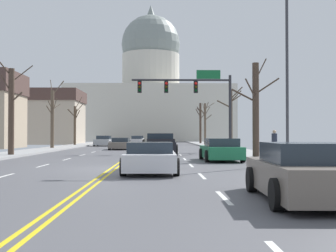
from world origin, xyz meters
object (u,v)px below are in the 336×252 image
at_px(signal_gantry, 194,93).
at_px(sedan_oncoming_03, 139,139).
at_px(sedan_oncoming_01, 104,141).
at_px(sedan_oncoming_02, 137,140).
at_px(street_lamp_right, 281,54).
at_px(sedan_oncoming_00, 121,144).
at_px(pickup_truck_near_00, 160,145).
at_px(sedan_near_03, 305,173).
at_px(sedan_near_01, 221,150).
at_px(pedestrian_00, 274,142).
at_px(sedan_near_02, 150,158).

height_order(signal_gantry, sedan_oncoming_03, signal_gantry).
bearing_deg(sedan_oncoming_03, signal_gantry, -81.55).
bearing_deg(sedan_oncoming_01, sedan_oncoming_02, 74.19).
distance_m(street_lamp_right, sedan_oncoming_00, 24.14).
relative_size(pickup_truck_near_00, sedan_oncoming_01, 1.16).
distance_m(sedan_oncoming_00, sedan_oncoming_03, 34.83).
height_order(street_lamp_right, sedan_oncoming_01, street_lamp_right).
bearing_deg(sedan_near_03, sedan_oncoming_00, 102.21).
distance_m(signal_gantry, sedan_near_01, 10.85).
bearing_deg(sedan_oncoming_02, street_lamp_right, -78.53).
height_order(sedan_near_01, pedestrian_00, pedestrian_00).
xyz_separation_m(sedan_near_01, sedan_oncoming_02, (-7.01, 43.45, -0.01)).
height_order(street_lamp_right, sedan_oncoming_03, street_lamp_right).
relative_size(signal_gantry, sedan_oncoming_01, 1.70).
relative_size(sedan_near_01, sedan_oncoming_02, 1.01).
xyz_separation_m(signal_gantry, sedan_near_01, (0.71, -9.98, -4.18)).
bearing_deg(sedan_near_01, sedan_oncoming_01, 108.87).
xyz_separation_m(sedan_oncoming_00, sedan_oncoming_02, (0.25, 25.14, 0.04)).
bearing_deg(sedan_oncoming_03, pedestrian_00, -77.97).
relative_size(sedan_oncoming_00, sedan_oncoming_03, 1.03).
height_order(street_lamp_right, sedan_oncoming_00, street_lamp_right).
xyz_separation_m(street_lamp_right, sedan_near_03, (-2.65, -11.15, -4.75)).
relative_size(signal_gantry, pickup_truck_near_00, 1.47).
bearing_deg(sedan_near_03, pickup_truck_near_00, 98.63).
height_order(sedan_near_03, sedan_oncoming_00, sedan_near_03).
bearing_deg(sedan_oncoming_00, sedan_near_01, -68.37).
xyz_separation_m(sedan_near_01, sedan_oncoming_03, (-7.12, 53.14, -0.01)).
relative_size(pickup_truck_near_00, sedan_oncoming_03, 1.20).
bearing_deg(street_lamp_right, sedan_oncoming_03, 99.65).
relative_size(street_lamp_right, sedan_oncoming_03, 1.98).
height_order(street_lamp_right, sedan_near_03, street_lamp_right).
bearing_deg(sedan_near_01, pickup_truck_near_00, 116.58).
height_order(street_lamp_right, sedan_near_01, street_lamp_right).
xyz_separation_m(signal_gantry, sedan_oncoming_00, (-6.55, 8.33, -4.24)).
distance_m(sedan_near_03, sedan_oncoming_02, 58.25).
height_order(signal_gantry, pedestrian_00, signal_gantry).
relative_size(sedan_near_02, sedan_oncoming_02, 1.05).
bearing_deg(sedan_near_03, signal_gantry, 91.25).
height_order(sedan_near_03, pedestrian_00, pedestrian_00).
relative_size(street_lamp_right, sedan_oncoming_01, 1.91).
height_order(signal_gantry, sedan_near_01, signal_gantry).
bearing_deg(sedan_near_01, sedan_oncoming_02, 99.17).
distance_m(signal_gantry, pedestrian_00, 9.44).
xyz_separation_m(sedan_near_01, sedan_oncoming_01, (-10.57, 30.91, 0.02)).
bearing_deg(signal_gantry, sedan_oncoming_02, 100.67).
bearing_deg(sedan_near_03, sedan_oncoming_01, 102.91).
height_order(pickup_truck_near_00, sedan_near_02, pickup_truck_near_00).
bearing_deg(signal_gantry, pickup_truck_near_00, -129.99).
relative_size(pickup_truck_near_00, sedan_near_02, 1.17).
distance_m(sedan_near_01, sedan_near_03, 14.39).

